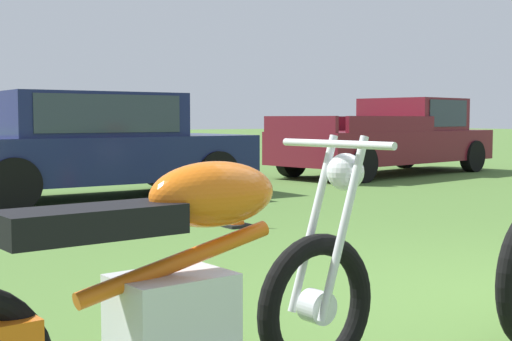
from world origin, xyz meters
The scene contains 4 objects.
motorcycle_orange centered at (-2.42, -0.18, 0.48)m, with size 2.05×0.64×1.02m.
car_navy centered at (-0.08, 6.83, 0.80)m, with size 4.21×1.94×1.43m.
pickup_truck_burgundy centered at (6.45, 7.73, 0.75)m, with size 5.24×2.58×1.49m.
traffic_cone centered at (0.19, 3.59, 0.23)m, with size 0.25×0.25×0.51m.
Camera 1 is at (-3.54, -2.38, 1.09)m, focal length 49.59 mm.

